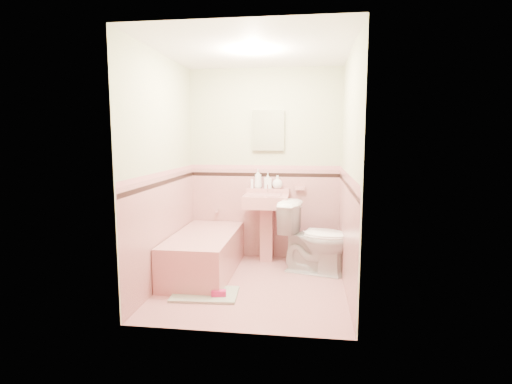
# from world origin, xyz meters

# --- Properties ---
(floor) EXTENTS (2.20, 2.20, 0.00)m
(floor) POSITION_xyz_m (0.00, 0.00, 0.00)
(floor) COLOR tan
(floor) RESTS_ON ground
(ceiling) EXTENTS (2.20, 2.20, 0.00)m
(ceiling) POSITION_xyz_m (0.00, 0.00, 2.50)
(ceiling) COLOR white
(ceiling) RESTS_ON ground
(wall_back) EXTENTS (2.50, 0.00, 2.50)m
(wall_back) POSITION_xyz_m (0.00, 1.10, 1.25)
(wall_back) COLOR #F3E1C6
(wall_back) RESTS_ON ground
(wall_front) EXTENTS (2.50, 0.00, 2.50)m
(wall_front) POSITION_xyz_m (0.00, -1.10, 1.25)
(wall_front) COLOR #F3E1C6
(wall_front) RESTS_ON ground
(wall_left) EXTENTS (0.00, 2.50, 2.50)m
(wall_left) POSITION_xyz_m (-1.00, 0.00, 1.25)
(wall_left) COLOR #F3E1C6
(wall_left) RESTS_ON ground
(wall_right) EXTENTS (0.00, 2.50, 2.50)m
(wall_right) POSITION_xyz_m (1.00, 0.00, 1.25)
(wall_right) COLOR #F3E1C6
(wall_right) RESTS_ON ground
(wainscot_back) EXTENTS (2.00, 0.00, 2.00)m
(wainscot_back) POSITION_xyz_m (0.00, 1.09, 0.60)
(wainscot_back) COLOR tan
(wainscot_back) RESTS_ON ground
(wainscot_front) EXTENTS (2.00, 0.00, 2.00)m
(wainscot_front) POSITION_xyz_m (0.00, -1.09, 0.60)
(wainscot_front) COLOR tan
(wainscot_front) RESTS_ON ground
(wainscot_left) EXTENTS (0.00, 2.20, 2.20)m
(wainscot_left) POSITION_xyz_m (-0.99, 0.00, 0.60)
(wainscot_left) COLOR tan
(wainscot_left) RESTS_ON ground
(wainscot_right) EXTENTS (0.00, 2.20, 2.20)m
(wainscot_right) POSITION_xyz_m (0.99, 0.00, 0.60)
(wainscot_right) COLOR tan
(wainscot_right) RESTS_ON ground
(accent_back) EXTENTS (2.00, 0.00, 2.00)m
(accent_back) POSITION_xyz_m (0.00, 1.08, 1.12)
(accent_back) COLOR black
(accent_back) RESTS_ON ground
(accent_front) EXTENTS (2.00, 0.00, 2.00)m
(accent_front) POSITION_xyz_m (0.00, -1.08, 1.12)
(accent_front) COLOR black
(accent_front) RESTS_ON ground
(accent_left) EXTENTS (0.00, 2.20, 2.20)m
(accent_left) POSITION_xyz_m (-0.98, 0.00, 1.12)
(accent_left) COLOR black
(accent_left) RESTS_ON ground
(accent_right) EXTENTS (0.00, 2.20, 2.20)m
(accent_right) POSITION_xyz_m (0.98, 0.00, 1.12)
(accent_right) COLOR black
(accent_right) RESTS_ON ground
(cap_back) EXTENTS (2.00, 0.00, 2.00)m
(cap_back) POSITION_xyz_m (0.00, 1.08, 1.22)
(cap_back) COLOR #C2777A
(cap_back) RESTS_ON ground
(cap_front) EXTENTS (2.00, 0.00, 2.00)m
(cap_front) POSITION_xyz_m (0.00, -1.08, 1.22)
(cap_front) COLOR #C2777A
(cap_front) RESTS_ON ground
(cap_left) EXTENTS (0.00, 2.20, 2.20)m
(cap_left) POSITION_xyz_m (-0.98, 0.00, 1.22)
(cap_left) COLOR #C2777A
(cap_left) RESTS_ON ground
(cap_right) EXTENTS (0.00, 2.20, 2.20)m
(cap_right) POSITION_xyz_m (0.98, 0.00, 1.22)
(cap_right) COLOR #C2777A
(cap_right) RESTS_ON ground
(bathtub) EXTENTS (0.70, 1.50, 0.45)m
(bathtub) POSITION_xyz_m (-0.63, 0.33, 0.23)
(bathtub) COLOR tan
(bathtub) RESTS_ON floor
(tub_faucet) EXTENTS (0.04, 0.12, 0.04)m
(tub_faucet) POSITION_xyz_m (-0.63, 1.05, 0.63)
(tub_faucet) COLOR silver
(tub_faucet) RESTS_ON wall_back
(sink) EXTENTS (0.56, 0.48, 0.88)m
(sink) POSITION_xyz_m (0.05, 0.86, 0.44)
(sink) COLOR tan
(sink) RESTS_ON floor
(sink_faucet) EXTENTS (0.02, 0.02, 0.10)m
(sink_faucet) POSITION_xyz_m (0.05, 1.00, 0.95)
(sink_faucet) COLOR silver
(sink_faucet) RESTS_ON sink
(medicine_cabinet) EXTENTS (0.41, 0.04, 0.51)m
(medicine_cabinet) POSITION_xyz_m (0.05, 1.07, 1.70)
(medicine_cabinet) COLOR white
(medicine_cabinet) RESTS_ON wall_back
(soap_dish) EXTENTS (0.13, 0.08, 0.04)m
(soap_dish) POSITION_xyz_m (0.47, 1.06, 0.95)
(soap_dish) COLOR tan
(soap_dish) RESTS_ON wall_back
(soap_bottle_left) EXTENTS (0.13, 0.13, 0.25)m
(soap_bottle_left) POSITION_xyz_m (-0.08, 1.04, 1.07)
(soap_bottle_left) COLOR #B2B2B2
(soap_bottle_left) RESTS_ON sink
(soap_bottle_mid) EXTENTS (0.11, 0.11, 0.21)m
(soap_bottle_mid) POSITION_xyz_m (0.05, 1.04, 1.05)
(soap_bottle_mid) COLOR #B2B2B2
(soap_bottle_mid) RESTS_ON sink
(soap_bottle_right) EXTENTS (0.18, 0.18, 0.17)m
(soap_bottle_right) POSITION_xyz_m (0.18, 1.04, 1.03)
(soap_bottle_right) COLOR #B2B2B2
(soap_bottle_right) RESTS_ON sink
(tube) EXTENTS (0.04, 0.04, 0.12)m
(tube) POSITION_xyz_m (-0.16, 1.04, 1.00)
(tube) COLOR white
(tube) RESTS_ON sink
(toilet) EXTENTS (0.93, 0.67, 0.85)m
(toilet) POSITION_xyz_m (0.68, 0.53, 0.43)
(toilet) COLOR white
(toilet) RESTS_ON floor
(bucket) EXTENTS (0.31, 0.31, 0.28)m
(bucket) POSITION_xyz_m (0.54, 0.85, 0.14)
(bucket) COLOR #0D0F91
(bucket) RESTS_ON floor
(bath_mat) EXTENTS (0.69, 0.48, 0.03)m
(bath_mat) POSITION_xyz_m (-0.45, -0.36, 0.01)
(bath_mat) COLOR gray
(bath_mat) RESTS_ON floor
(shoe) EXTENTS (0.15, 0.09, 0.06)m
(shoe) POSITION_xyz_m (-0.29, -0.41, 0.06)
(shoe) COLOR #BF1E59
(shoe) RESTS_ON bath_mat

